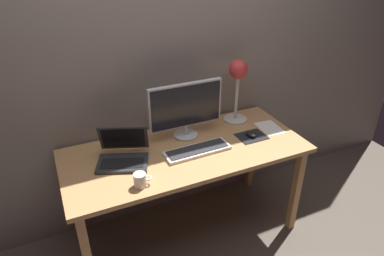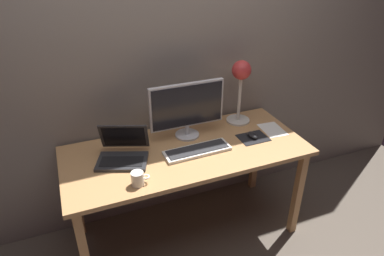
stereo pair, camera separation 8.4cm
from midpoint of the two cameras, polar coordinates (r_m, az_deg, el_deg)
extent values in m
plane|color=brown|center=(2.73, -1.78, -16.71)|extent=(4.80, 4.80, 0.00)
cube|color=gray|center=(2.38, -6.14, 12.80)|extent=(4.80, 0.06, 2.60)
cube|color=tan|center=(2.27, -2.06, -3.86)|extent=(1.60, 0.70, 0.03)
cube|color=tan|center=(2.62, 16.00, -9.99)|extent=(0.05, 0.05, 0.71)
cube|color=tan|center=(2.61, -19.98, -10.99)|extent=(0.05, 0.05, 0.71)
cube|color=tan|center=(2.99, 9.09, -3.81)|extent=(0.05, 0.05, 0.71)
cylinder|color=silver|center=(2.41, -2.04, -1.15)|extent=(0.17, 0.17, 0.01)
cylinder|color=silver|center=(2.39, -2.06, -0.30)|extent=(0.03, 0.03, 0.07)
cube|color=silver|center=(2.30, -2.14, 3.80)|extent=(0.52, 0.03, 0.31)
cube|color=black|center=(2.29, -1.98, 3.64)|extent=(0.50, 0.00, 0.29)
cube|color=silver|center=(2.23, -0.20, -3.78)|extent=(0.44, 0.15, 0.02)
cube|color=#28282B|center=(2.22, -0.20, -3.52)|extent=(0.41, 0.12, 0.01)
cube|color=#28282B|center=(2.16, -12.54, -5.77)|extent=(0.36, 0.30, 0.02)
cube|color=black|center=(2.14, -12.63, -5.75)|extent=(0.28, 0.20, 0.00)
cube|color=#28282B|center=(2.22, -12.38, -1.60)|extent=(0.31, 0.18, 0.19)
cube|color=black|center=(2.22, -12.38, -1.60)|extent=(0.28, 0.16, 0.16)
cylinder|color=beige|center=(2.63, 6.26, 1.45)|extent=(0.18, 0.18, 0.01)
cylinder|color=silver|center=(2.55, 6.49, 5.22)|extent=(0.02, 0.02, 0.36)
sphere|color=#BF3333|center=(2.47, 6.76, 9.66)|extent=(0.14, 0.14, 0.14)
sphere|color=#FFEAB2|center=(2.48, 6.83, 8.83)|extent=(0.05, 0.05, 0.05)
cube|color=black|center=(2.43, 8.89, -1.40)|extent=(0.20, 0.16, 0.00)
ellipsoid|color=black|center=(2.42, 8.78, -0.97)|extent=(0.06, 0.10, 0.03)
cylinder|color=white|center=(1.95, -9.89, -8.55)|extent=(0.07, 0.07, 0.08)
torus|color=white|center=(1.96, -8.53, -8.23)|extent=(0.05, 0.05, 0.01)
cube|color=white|center=(2.56, 11.90, 0.02)|extent=(0.16, 0.22, 0.00)
camera|label=1|loc=(0.04, -91.13, -0.63)|focal=32.08mm
camera|label=2|loc=(0.04, 88.87, 0.63)|focal=32.08mm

